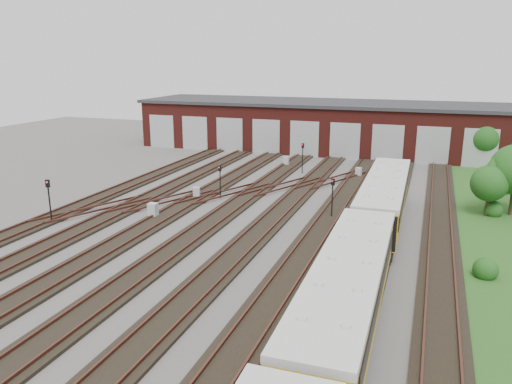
% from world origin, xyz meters
% --- Properties ---
extents(ground, '(120.00, 120.00, 0.00)m').
position_xyz_m(ground, '(0.00, 0.00, 0.00)').
color(ground, '#454240').
rests_on(ground, ground).
extents(track_network, '(30.40, 70.00, 0.33)m').
position_xyz_m(track_network, '(-0.17, 0.59, 0.11)').
color(track_network, black).
rests_on(track_network, ground).
extents(maintenance_shed, '(51.00, 12.50, 6.35)m').
position_xyz_m(maintenance_shed, '(-0.01, 39.97, 3.20)').
color(maintenance_shed, '#531914').
rests_on(maintenance_shed, ground).
extents(metro_train, '(3.01, 47.54, 3.20)m').
position_xyz_m(metro_train, '(10.00, -5.83, 1.97)').
color(metro_train, black).
rests_on(metro_train, ground).
extents(signal_mast_0, '(0.33, 0.31, 3.33)m').
position_xyz_m(signal_mast_0, '(-13.25, 2.41, 2.15)').
color(signal_mast_0, black).
rests_on(signal_mast_0, ground).
extents(signal_mast_1, '(0.28, 0.27, 2.91)m').
position_xyz_m(signal_mast_1, '(-4.18, 12.95, 1.87)').
color(signal_mast_1, black).
rests_on(signal_mast_1, ground).
extents(signal_mast_2, '(0.28, 0.26, 3.23)m').
position_xyz_m(signal_mast_2, '(0.14, 24.80, 2.06)').
color(signal_mast_2, black).
rests_on(signal_mast_2, ground).
extents(signal_mast_3, '(0.28, 0.27, 3.12)m').
position_xyz_m(signal_mast_3, '(6.13, 10.53, 1.99)').
color(signal_mast_3, black).
rests_on(signal_mast_3, ground).
extents(relay_cabinet_0, '(0.69, 0.57, 1.15)m').
position_xyz_m(relay_cabinet_0, '(-6.83, 6.13, 0.57)').
color(relay_cabinet_0, '#B0B2B5').
rests_on(relay_cabinet_0, ground).
extents(relay_cabinet_1, '(0.63, 0.53, 1.04)m').
position_xyz_m(relay_cabinet_1, '(-2.55, 27.91, 0.52)').
color(relay_cabinet_1, '#B0B2B5').
rests_on(relay_cabinet_1, ground).
extents(relay_cabinet_2, '(0.67, 0.60, 0.95)m').
position_xyz_m(relay_cabinet_2, '(-6.18, 12.32, 0.47)').
color(relay_cabinet_2, '#B0B2B5').
rests_on(relay_cabinet_2, ground).
extents(relay_cabinet_3, '(0.63, 0.55, 0.98)m').
position_xyz_m(relay_cabinet_3, '(6.03, 25.12, 0.49)').
color(relay_cabinet_3, '#B0B2B5').
rests_on(relay_cabinet_3, ground).
extents(relay_cabinet_4, '(0.70, 0.60, 1.11)m').
position_xyz_m(relay_cabinet_4, '(8.56, 18.75, 0.55)').
color(relay_cabinet_4, '#B0B2B5').
rests_on(relay_cabinet_4, ground).
extents(tree_0, '(3.46, 3.46, 5.73)m').
position_xyz_m(tree_0, '(18.48, 35.00, 3.68)').
color(tree_0, '#2E2514').
rests_on(tree_0, ground).
extents(tree_1, '(2.68, 2.68, 4.44)m').
position_xyz_m(tree_1, '(19.62, 22.58, 2.85)').
color(tree_1, '#2E2514').
rests_on(tree_1, ground).
extents(tree_3, '(2.81, 2.81, 4.66)m').
position_xyz_m(tree_3, '(17.31, 15.05, 2.99)').
color(tree_3, '#2E2514').
rests_on(tree_3, ground).
extents(bush_0, '(1.38, 1.38, 1.38)m').
position_xyz_m(bush_0, '(16.31, 2.83, 0.69)').
color(bush_0, '#1B4413').
rests_on(bush_0, ground).
extents(bush_1, '(1.42, 1.42, 1.42)m').
position_xyz_m(bush_1, '(17.83, 15.34, 0.71)').
color(bush_1, '#1B4413').
rests_on(bush_1, ground).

